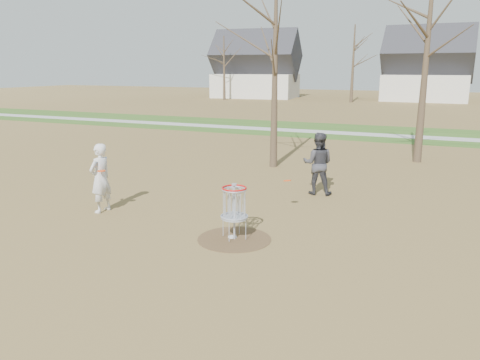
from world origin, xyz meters
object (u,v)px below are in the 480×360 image
at_px(player_throwing, 318,164).
at_px(disc_grounded, 232,237).
at_px(player_standing, 100,178).
at_px(disc_golf_basket, 234,203).

height_order(player_throwing, disc_grounded, player_throwing).
xyz_separation_m(player_standing, disc_grounded, (4.33, -0.46, -0.97)).
height_order(player_standing, disc_golf_basket, player_standing).
bearing_deg(player_standing, disc_golf_basket, 88.54).
bearing_deg(disc_golf_basket, player_throwing, 80.98).
bearing_deg(player_throwing, disc_golf_basket, 71.93).
height_order(player_standing, disc_grounded, player_standing).
height_order(disc_grounded, disc_golf_basket, disc_golf_basket).
relative_size(player_standing, player_throwing, 0.98).
xyz_separation_m(disc_grounded, disc_golf_basket, (0.09, -0.08, 0.89)).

